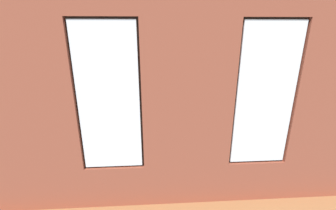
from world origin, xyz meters
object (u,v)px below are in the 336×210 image
(media_console, at_px, (59,130))
(coffee_table, at_px, (154,115))
(couch_by_window, at_px, (179,161))
(cup_ceramic, at_px, (158,114))
(potted_plant_beside_window_right, at_px, (73,137))
(tv_flatscreen, at_px, (55,107))
(couch_left, at_px, (268,122))
(potted_plant_mid_room_small, at_px, (207,104))
(table_plant_small, at_px, (148,108))
(potted_plant_between_couches, at_px, (251,140))
(remote_silver, at_px, (154,113))
(candle_jar, at_px, (167,110))
(potted_plant_corner_far_left, at_px, (326,141))
(remote_gray, at_px, (140,115))
(potted_plant_foreground_right, at_px, (91,84))
(potted_plant_near_tv, at_px, (65,128))
(papasan_chair, at_px, (147,99))

(media_console, bearing_deg, coffee_table, -165.99)
(couch_by_window, relative_size, cup_ceramic, 22.28)
(coffee_table, distance_m, potted_plant_beside_window_right, 2.84)
(tv_flatscreen, bearing_deg, cup_ceramic, -168.99)
(couch_left, xyz_separation_m, potted_plant_mid_room_small, (1.44, -1.05, 0.20))
(table_plant_small, relative_size, potted_plant_between_couches, 0.23)
(media_console, xyz_separation_m, potted_plant_between_couches, (-4.24, 1.65, 0.42))
(remote_silver, xyz_separation_m, tv_flatscreen, (2.42, 0.60, 0.45))
(candle_jar, bearing_deg, remote_silver, 19.55)
(media_console, xyz_separation_m, potted_plant_corner_far_left, (-5.61, 1.80, 0.45))
(potted_plant_beside_window_right, bearing_deg, tv_flatscreen, -60.38)
(potted_plant_beside_window_right, relative_size, potted_plant_corner_far_left, 0.99)
(couch_by_window, relative_size, remote_gray, 10.78)
(table_plant_small, distance_m, potted_plant_foreground_right, 2.46)
(potted_plant_between_couches, bearing_deg, potted_plant_mid_room_small, -85.47)
(coffee_table, xyz_separation_m, potted_plant_foreground_right, (2.11, -1.54, 0.60))
(media_console, xyz_separation_m, potted_plant_near_tv, (-0.55, 0.90, 0.45))
(candle_jar, bearing_deg, tv_flatscreen, 14.70)
(papasan_chair, bearing_deg, coffee_table, 99.22)
(remote_silver, bearing_deg, potted_plant_corner_far_left, 74.41)
(potted_plant_mid_room_small, bearing_deg, potted_plant_foreground_right, -16.35)
(couch_left, bearing_deg, cup_ceramic, -94.63)
(couch_by_window, height_order, remote_gray, couch_by_window)
(couch_left, xyz_separation_m, candle_jar, (2.69, -0.73, 0.14))
(couch_by_window, height_order, papasan_chair, couch_by_window)
(couch_by_window, xyz_separation_m, potted_plant_beside_window_right, (1.85, 0.10, 0.60))
(potted_plant_foreground_right, height_order, potted_plant_between_couches, potted_plant_foreground_right)
(remote_silver, bearing_deg, cup_ceramic, 63.24)
(papasan_chair, relative_size, potted_plant_between_couches, 1.00)
(papasan_chair, height_order, potted_plant_beside_window_right, potted_plant_beside_window_right)
(couch_by_window, bearing_deg, potted_plant_beside_window_right, 3.21)
(tv_flatscreen, distance_m, potted_plant_mid_room_small, 4.18)
(media_console, bearing_deg, potted_plant_between_couches, 158.75)
(media_console, distance_m, potted_plant_between_couches, 4.57)
(cup_ceramic, height_order, media_console, media_console)
(tv_flatscreen, height_order, potted_plant_near_tv, potted_plant_near_tv)
(potted_plant_corner_far_left, bearing_deg, papasan_chair, -47.94)
(cup_ceramic, bearing_deg, couch_left, 170.52)
(couch_left, xyz_separation_m, remote_silver, (3.05, -0.60, 0.10))
(remote_silver, bearing_deg, table_plant_small, -97.79)
(table_plant_small, distance_m, remote_gray, 0.33)
(tv_flatscreen, distance_m, potted_plant_between_couches, 4.56)
(coffee_table, xyz_separation_m, cup_ceramic, (-0.10, 0.11, 0.09))
(couch_left, xyz_separation_m, potted_plant_foreground_right, (5.16, -2.15, 0.63))
(couch_by_window, height_order, potted_plant_beside_window_right, potted_plant_beside_window_right)
(table_plant_small, relative_size, media_console, 0.26)
(media_console, xyz_separation_m, potted_plant_beside_window_right, (-1.03, 1.80, 0.66))
(tv_flatscreen, height_order, potted_plant_mid_room_small, tv_flatscreen)
(coffee_table, xyz_separation_m, remote_silver, (-0.00, -0.00, 0.06))
(cup_ceramic, relative_size, potted_plant_mid_room_small, 0.11)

